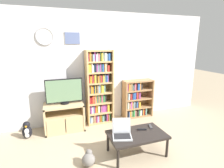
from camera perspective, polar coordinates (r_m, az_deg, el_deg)
ground_plane at (r=3.12m, az=6.26°, el=-24.14°), size 18.00×18.00×0.00m
wall_back at (r=4.23m, az=-4.16°, el=5.30°), size 5.77×0.09×2.60m
tv_stand at (r=4.06m, az=-15.27°, el=-10.30°), size 0.83×0.51×0.60m
television at (r=3.89m, az=-15.33°, el=-2.31°), size 0.77×0.18×0.55m
bookshelf_tall at (r=4.12m, az=-4.43°, el=-1.11°), size 0.62×0.32×1.74m
bookshelf_short at (r=4.59m, az=7.64°, el=-4.96°), size 0.78×0.29×0.97m
coffee_table at (r=3.14m, az=8.15°, el=-16.38°), size 0.97×0.58×0.38m
laptop at (r=3.01m, az=3.24°, el=-15.38°), size 0.38×0.38×0.27m
remote_near_laptop at (r=3.25m, az=9.71°, el=-14.37°), size 0.17×0.09×0.02m
remote_far_from_laptop at (r=3.38m, az=12.44°, el=-13.37°), size 0.09×0.17×0.02m
cat at (r=3.02m, az=-7.64°, el=-23.09°), size 0.28×0.46×0.25m
penguin_figurine at (r=4.04m, az=-26.01°, el=-13.53°), size 0.19×0.17×0.35m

